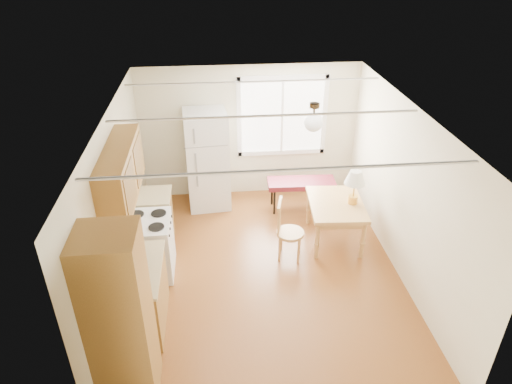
{
  "coord_description": "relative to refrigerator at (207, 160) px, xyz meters",
  "views": [
    {
      "loc": [
        -0.66,
        -5.35,
        4.46
      ],
      "look_at": [
        -0.08,
        0.44,
        1.15
      ],
      "focal_mm": 32.0,
      "sensor_mm": 36.0,
      "label": 1
    }
  ],
  "objects": [
    {
      "name": "bench",
      "position": [
        1.68,
        -0.33,
        -0.4
      ],
      "size": [
        1.24,
        0.5,
        0.56
      ],
      "rotation": [
        0.0,
        0.0,
        -0.04
      ],
      "color": "#5A1520",
      "rests_on": "ground"
    },
    {
      "name": "pendant_light",
      "position": [
        1.5,
        -1.72,
        1.33
      ],
      "size": [
        0.26,
        0.26,
        0.4
      ],
      "color": "#322516",
      "rests_on": "room_shell"
    },
    {
      "name": "room_shell",
      "position": [
        0.8,
        -2.12,
        0.35
      ],
      "size": [
        4.6,
        5.6,
        2.62
      ],
      "color": "#5C2F12",
      "rests_on": "ground"
    },
    {
      "name": "kitchen_run",
      "position": [
        -0.92,
        -2.75,
        -0.06
      ],
      "size": [
        0.65,
        3.4,
        2.2
      ],
      "color": "brown",
      "rests_on": "ground"
    },
    {
      "name": "coffee_maker",
      "position": [
        -0.92,
        -2.9,
        0.14
      ],
      "size": [
        0.25,
        0.3,
        0.39
      ],
      "rotation": [
        0.0,
        0.0,
        -0.29
      ],
      "color": "black",
      "rests_on": "kitchen_run"
    },
    {
      "name": "refrigerator",
      "position": [
        0.0,
        0.0,
        0.0
      ],
      "size": [
        0.8,
        0.8,
        1.81
      ],
      "rotation": [
        0.0,
        0.0,
        0.08
      ],
      "color": "silver",
      "rests_on": "ground"
    },
    {
      "name": "chair",
      "position": [
        1.15,
        -1.74,
        -0.35
      ],
      "size": [
        0.46,
        0.45,
        0.97
      ],
      "rotation": [
        0.0,
        0.0,
        -0.25
      ],
      "color": "#AE7E43",
      "rests_on": "ground"
    },
    {
      "name": "dining_table",
      "position": [
        2.04,
        -1.38,
        -0.3
      ],
      "size": [
        0.93,
        1.19,
        0.71
      ],
      "rotation": [
        0.0,
        0.0,
        -0.07
      ],
      "color": "#AE7E43",
      "rests_on": "ground"
    },
    {
      "name": "table_lamp",
      "position": [
        2.29,
        -1.41,
        0.22
      ],
      "size": [
        0.33,
        0.33,
        0.57
      ],
      "rotation": [
        0.0,
        0.0,
        0.07
      ],
      "color": "gold",
      "rests_on": "dining_table"
    },
    {
      "name": "window_unit",
      "position": [
        1.4,
        0.35,
        0.65
      ],
      "size": [
        1.64,
        0.05,
        1.51
      ],
      "color": "white",
      "rests_on": "room_shell"
    },
    {
      "name": "kettle",
      "position": [
        -1.0,
        -2.86,
        0.09
      ],
      "size": [
        0.12,
        0.12,
        0.24
      ],
      "color": "red",
      "rests_on": "kitchen_run"
    }
  ]
}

